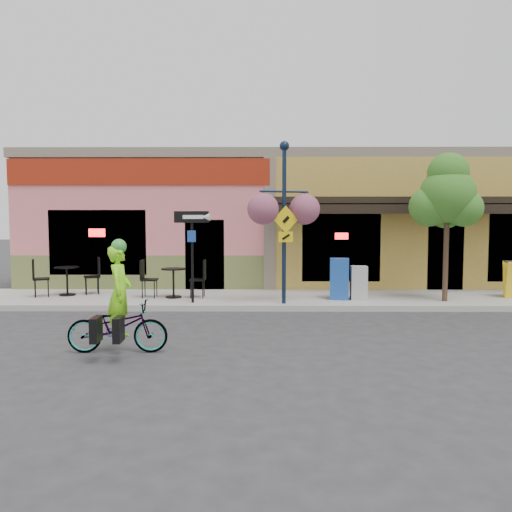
{
  "coord_description": "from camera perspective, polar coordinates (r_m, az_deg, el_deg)",
  "views": [
    {
      "loc": [
        -1.31,
        -11.88,
        2.31
      ],
      "look_at": [
        -1.4,
        0.5,
        1.4
      ],
      "focal_mm": 35.0,
      "sensor_mm": 36.0,
      "label": 1
    }
  ],
  "objects": [
    {
      "name": "one_way_sign",
      "position": [
        12.99,
        -7.29,
        -0.13
      ],
      "size": [
        0.92,
        0.29,
        2.37
      ],
      "primitive_type": null,
      "rotation": [
        0.0,
        0.0,
        -0.1
      ],
      "color": "black",
      "rests_on": "sidewalk"
    },
    {
      "name": "sidewalk",
      "position": [
        14.12,
        5.75,
        -4.92
      ],
      "size": [
        24.0,
        3.0,
        0.15
      ],
      "primitive_type": "cube",
      "color": "#9E9B93",
      "rests_on": "ground"
    },
    {
      "name": "cyclist_rider",
      "position": [
        8.97,
        -15.27,
        -5.58
      ],
      "size": [
        0.41,
        0.6,
        1.62
      ],
      "primitive_type": "imported",
      "rotation": [
        0.0,
        0.0,
        1.6
      ],
      "color": "#8BFF1A",
      "rests_on": "ground"
    },
    {
      "name": "cafe_set_left",
      "position": [
        15.15,
        -20.78,
        -2.22
      ],
      "size": [
        1.99,
        1.51,
        1.07
      ],
      "primitive_type": null,
      "rotation": [
        0.0,
        0.0,
        0.39
      ],
      "color": "black",
      "rests_on": "sidewalk"
    },
    {
      "name": "cafe_set_right",
      "position": [
        13.96,
        -9.42,
        -2.55
      ],
      "size": [
        1.77,
        0.89,
        1.06
      ],
      "primitive_type": null,
      "rotation": [
        0.0,
        0.0,
        -0.0
      ],
      "color": "black",
      "rests_on": "sidewalk"
    },
    {
      "name": "newspaper_box_grey",
      "position": [
        13.72,
        11.67,
        -3.02
      ],
      "size": [
        0.45,
        0.41,
        0.91
      ],
      "primitive_type": null,
      "rotation": [
        0.0,
        0.0,
        -0.07
      ],
      "color": "#A7A7A7",
      "rests_on": "sidewalk"
    },
    {
      "name": "lamp_post",
      "position": [
        12.74,
        3.23,
        3.8
      ],
      "size": [
        1.42,
        0.94,
        4.14
      ],
      "primitive_type": null,
      "rotation": [
        0.0,
        0.0,
        0.35
      ],
      "color": "#101E33",
      "rests_on": "sidewalk"
    },
    {
      "name": "ground",
      "position": [
        12.17,
        6.62,
        -6.76
      ],
      "size": [
        90.0,
        90.0,
        0.0
      ],
      "primitive_type": "plane",
      "color": "#2D2D30",
      "rests_on": "ground"
    },
    {
      "name": "newspaper_box_blue",
      "position": [
        13.69,
        9.49,
        -2.58
      ],
      "size": [
        0.56,
        0.51,
        1.11
      ],
      "primitive_type": null,
      "rotation": [
        0.0,
        0.0,
        -0.15
      ],
      "color": "#1B4BA5",
      "rests_on": "sidewalk"
    },
    {
      "name": "building",
      "position": [
        19.42,
        4.28,
        4.02
      ],
      "size": [
        18.2,
        8.2,
        4.5
      ],
      "primitive_type": null,
      "color": "#DC6C72",
      "rests_on": "ground"
    },
    {
      "name": "bicycle",
      "position": [
        9.05,
        -15.54,
        -7.79
      ],
      "size": [
        1.75,
        0.66,
        0.91
      ],
      "primitive_type": "imported",
      "rotation": [
        0.0,
        0.0,
        1.6
      ],
      "color": "maroon",
      "rests_on": "ground"
    },
    {
      "name": "street_tree",
      "position": [
        14.01,
        20.96,
        3.15
      ],
      "size": [
        1.54,
        1.54,
        3.94
      ],
      "primitive_type": null,
      "rotation": [
        0.0,
        0.0,
        -0.0
      ],
      "color": "#3D7A26",
      "rests_on": "sidewalk"
    },
    {
      "name": "curb",
      "position": [
        12.7,
        6.36,
        -5.96
      ],
      "size": [
        24.0,
        0.12,
        0.15
      ],
      "primitive_type": "cube",
      "color": "#A8A59E",
      "rests_on": "ground"
    }
  ]
}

